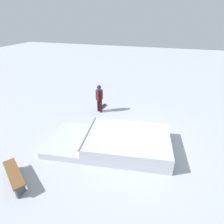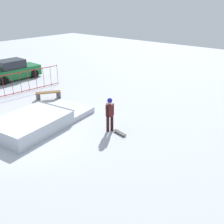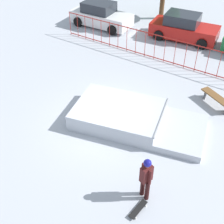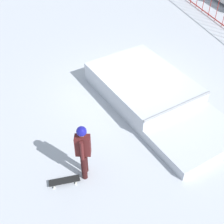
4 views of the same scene
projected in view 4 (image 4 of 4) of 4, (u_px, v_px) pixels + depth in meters
ground_plane at (129, 90)px, 10.93m from camera, size 60.00×60.00×0.00m
skate_ramp at (151, 93)px, 10.28m from camera, size 5.70×3.30×0.74m
skater at (83, 148)px, 7.50m from camera, size 0.40×0.44×1.73m
skateboard at (64, 181)px, 7.91m from camera, size 0.37×0.82×0.09m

